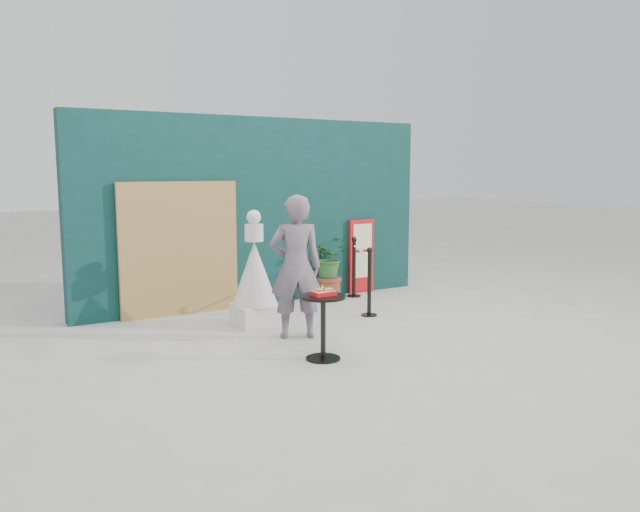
{
  "coord_description": "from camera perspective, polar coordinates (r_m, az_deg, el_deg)",
  "views": [
    {
      "loc": [
        -4.32,
        -6.05,
        2.17
      ],
      "look_at": [
        0.0,
        1.2,
        1.0
      ],
      "focal_mm": 35.0,
      "sensor_mm": 36.0,
      "label": 1
    }
  ],
  "objects": [
    {
      "name": "stanchion_barrier",
      "position": [
        10.01,
        3.79,
        -1.76
      ],
      "size": [
        0.84,
        1.54,
        1.03
      ],
      "color": "black",
      "rests_on": "ground"
    },
    {
      "name": "statue",
      "position": [
        8.75,
        -6.0,
        -2.07
      ],
      "size": [
        0.63,
        0.63,
        1.62
      ],
      "color": "white",
      "rests_on": "ground"
    },
    {
      "name": "planter",
      "position": [
        10.49,
        0.83,
        -0.63
      ],
      "size": [
        0.62,
        0.54,
        1.06
      ],
      "color": "brown",
      "rests_on": "ground"
    },
    {
      "name": "menu_board",
      "position": [
        11.05,
        3.8,
        -0.03
      ],
      "size": [
        0.5,
        0.07,
        1.3
      ],
      "color": "red",
      "rests_on": "ground"
    },
    {
      "name": "food_basket",
      "position": [
        7.11,
        0.3,
        -3.33
      ],
      "size": [
        0.26,
        0.19,
        0.11
      ],
      "color": "red",
      "rests_on": "cafe_table"
    },
    {
      "name": "cafe_table",
      "position": [
        7.17,
        0.29,
        -5.6
      ],
      "size": [
        0.52,
        0.52,
        0.75
      ],
      "color": "black",
      "rests_on": "ground"
    },
    {
      "name": "back_wall",
      "position": [
        10.19,
        -5.64,
        4.08
      ],
      "size": [
        6.0,
        0.3,
        3.0
      ],
      "primitive_type": "cube",
      "color": "#0A2F2A",
      "rests_on": "ground"
    },
    {
      "name": "woman",
      "position": [
        8.02,
        -2.23,
        -1.01
      ],
      "size": [
        0.79,
        0.66,
        1.86
      ],
      "primitive_type": "imported",
      "rotation": [
        0.0,
        0.0,
        2.77
      ],
      "color": "slate",
      "rests_on": "ground"
    },
    {
      "name": "bamboo_fence",
      "position": [
        9.52,
        -12.7,
        0.64
      ],
      "size": [
        1.8,
        0.08,
        2.0
      ],
      "primitive_type": "cube",
      "color": "tan",
      "rests_on": "ground"
    },
    {
      "name": "ground",
      "position": [
        7.75,
        4.6,
        -8.4
      ],
      "size": [
        60.0,
        60.0,
        0.0
      ],
      "primitive_type": "plane",
      "color": "#ADAAA5",
      "rests_on": "ground"
    }
  ]
}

